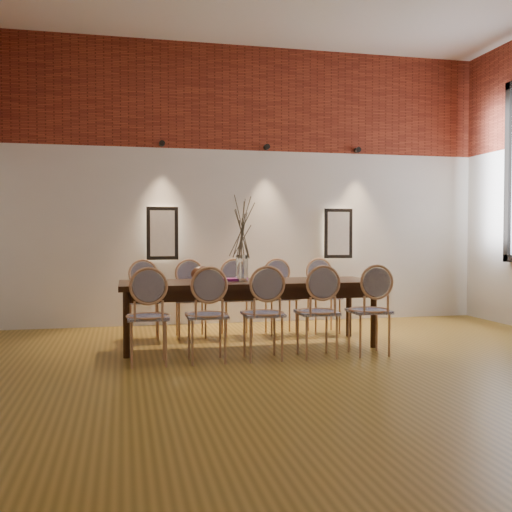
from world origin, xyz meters
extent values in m
cube|color=olive|center=(0.00, 0.00, -0.01)|extent=(7.00, 7.00, 0.02)
cube|color=silver|center=(0.00, 3.55, 2.00)|extent=(7.00, 0.10, 4.00)
cube|color=maroon|center=(0.00, 3.48, 3.25)|extent=(7.00, 0.02, 1.50)
cube|color=#FFEAC6|center=(-1.30, 3.45, 1.30)|extent=(0.36, 0.06, 0.66)
cube|color=#FFEAC6|center=(1.30, 3.45, 1.30)|extent=(0.36, 0.06, 0.66)
cylinder|color=black|center=(-1.30, 3.42, 2.55)|extent=(0.08, 0.10, 0.08)
cylinder|color=black|center=(0.20, 3.42, 2.55)|extent=(0.08, 0.10, 0.08)
cylinder|color=black|center=(1.60, 3.42, 2.55)|extent=(0.08, 0.10, 0.08)
cube|color=black|center=(-0.44, 1.66, 0.38)|extent=(2.91, 0.95, 0.75)
cylinder|color=silver|center=(-0.52, 1.66, 0.90)|extent=(0.14, 0.14, 0.30)
ellipsoid|color=#5D2C16|center=(-0.98, 1.62, 0.84)|extent=(0.24, 0.24, 0.18)
cube|color=#8D217A|center=(-0.68, 1.73, 0.77)|extent=(0.26, 0.18, 0.03)
camera|label=1|loc=(-1.85, -5.02, 1.27)|focal=42.00mm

